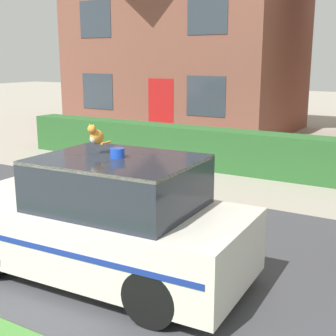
{
  "coord_description": "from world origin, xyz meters",
  "views": [
    {
      "loc": [
        3.96,
        -1.66,
        2.77
      ],
      "look_at": [
        0.2,
        4.63,
        1.05
      ],
      "focal_mm": 50.0,
      "sensor_mm": 36.0,
      "label": 1
    }
  ],
  "objects": [
    {
      "name": "road_strip",
      "position": [
        0.0,
        3.93,
        0.01
      ],
      "size": [
        28.0,
        5.17,
        0.01
      ],
      "primitive_type": "cube",
      "color": "#424247",
      "rests_on": "ground"
    },
    {
      "name": "garden_hedge",
      "position": [
        0.28,
        8.98,
        0.52
      ],
      "size": [
        14.46,
        0.73,
        1.03
      ],
      "primitive_type": "cube",
      "color": "#2D662D",
      "rests_on": "ground"
    },
    {
      "name": "police_car",
      "position": [
        0.37,
        2.74,
        0.76
      ],
      "size": [
        3.99,
        1.85,
        1.71
      ],
      "rotation": [
        0.0,
        0.0,
        3.19
      ],
      "color": "black",
      "rests_on": "road_strip"
    },
    {
      "name": "cat",
      "position": [
        0.24,
        2.81,
        1.83
      ],
      "size": [
        0.17,
        0.31,
        0.27
      ],
      "rotation": [
        0.0,
        0.0,
        4.72
      ],
      "color": "orange",
      "rests_on": "police_car"
    },
    {
      "name": "house_left",
      "position": [
        -5.09,
        14.99,
        3.78
      ],
      "size": [
        8.57,
        6.08,
        7.43
      ],
      "color": "brown",
      "rests_on": "ground"
    }
  ]
}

